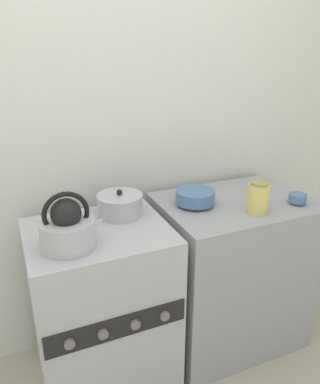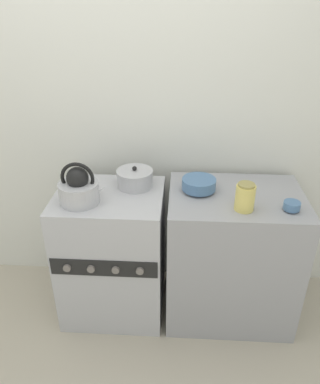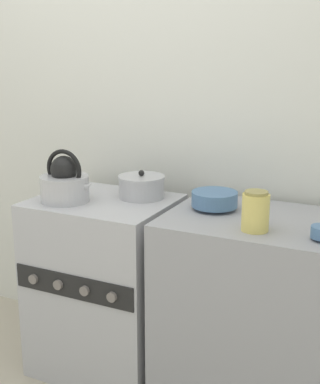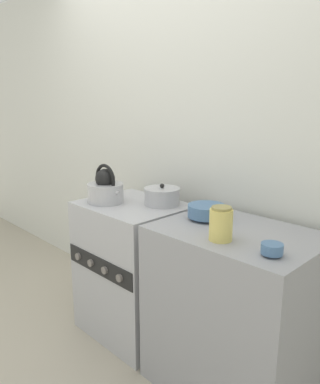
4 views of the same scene
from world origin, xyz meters
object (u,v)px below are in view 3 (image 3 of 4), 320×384
object	(u,v)px
stove	(105,285)
enamel_bowl	(215,199)
storage_jar	(255,211)
kettle	(65,183)
cooking_pot	(142,187)

from	to	relation	value
stove	enamel_bowl	bearing A→B (deg)	7.31
stove	storage_jar	size ratio (longest dim) A/B	5.58
storage_jar	kettle	bearing A→B (deg)	177.78
storage_jar	cooking_pot	bearing A→B (deg)	158.39
kettle	enamel_bowl	bearing A→B (deg)	13.62
cooking_pot	enamel_bowl	xyz separation A→B (m)	(0.39, -0.05, -0.00)
stove	enamel_bowl	world-z (taller)	enamel_bowl
kettle	enamel_bowl	world-z (taller)	kettle
storage_jar	enamel_bowl	bearing A→B (deg)	140.38
kettle	cooking_pot	xyz separation A→B (m)	(0.29, 0.21, -0.03)
stove	enamel_bowl	xyz separation A→B (m)	(0.53, 0.07, 0.49)
enamel_bowl	storage_jar	distance (m)	0.31
enamel_bowl	storage_jar	bearing A→B (deg)	-39.62
enamel_bowl	storage_jar	world-z (taller)	storage_jar
cooking_pot	enamel_bowl	distance (m)	0.39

